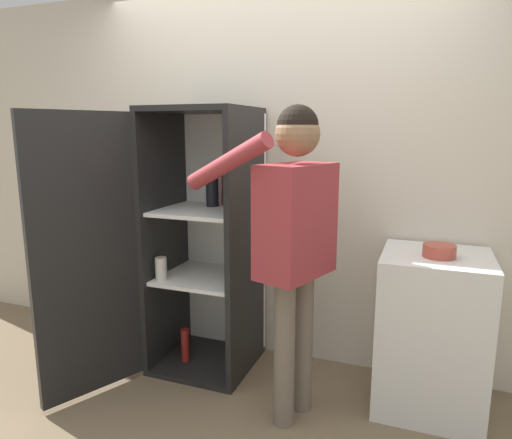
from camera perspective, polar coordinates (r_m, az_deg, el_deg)
name	(u,v)px	position (r m, az deg, el deg)	size (l,w,h in m)	color
ground_plane	(219,428)	(2.73, -4.61, -24.59)	(12.00, 12.00, 0.00)	#7A664C
wall_back	(278,177)	(3.14, 2.73, 5.35)	(7.00, 0.06, 2.55)	beige
refrigerator	(184,244)	(3.01, -8.95, -2.99)	(0.94, 1.19, 1.73)	black
person	(294,227)	(2.39, 4.82, -0.90)	(0.77, 0.56, 1.72)	#726656
counter	(431,332)	(2.87, 21.09, -12.95)	(0.58, 0.58, 0.91)	white
bowl	(439,251)	(2.66, 21.93, -3.66)	(0.17, 0.17, 0.07)	#B24738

